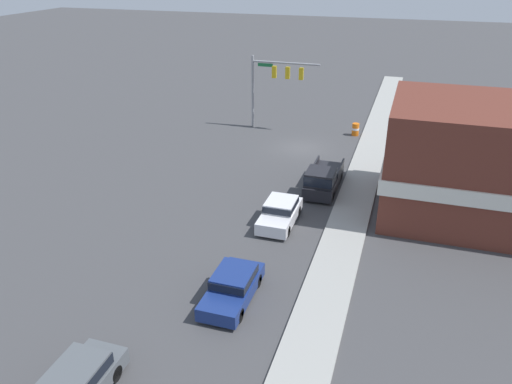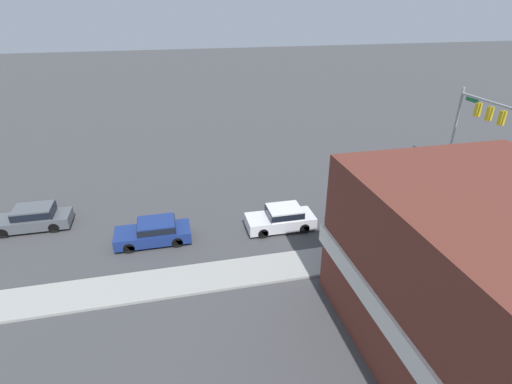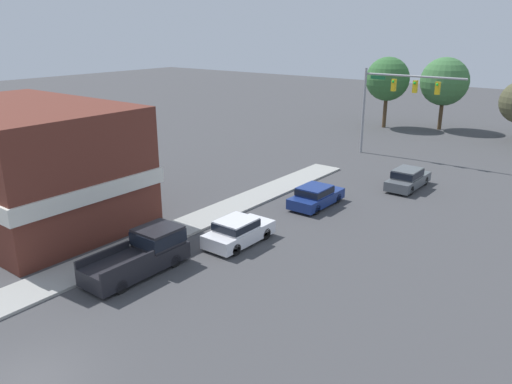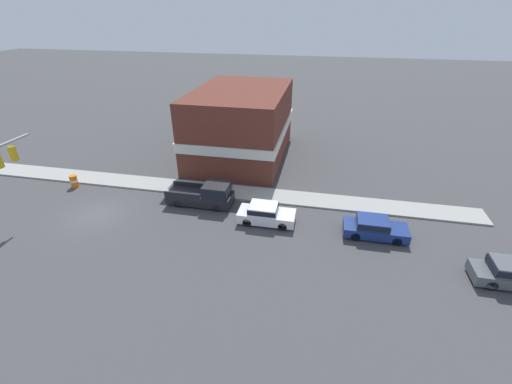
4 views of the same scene
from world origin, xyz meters
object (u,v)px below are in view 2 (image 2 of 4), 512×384
at_px(car_lead, 282,218).
at_px(car_second_ahead, 154,231).
at_px(car_oncoming, 32,218).
at_px(pickup_truck_parked, 369,218).

bearing_deg(car_lead, car_second_ahead, 88.64).
relative_size(car_lead, car_second_ahead, 0.97).
relative_size(car_oncoming, pickup_truck_parked, 0.88).
height_order(car_oncoming, pickup_truck_parked, pickup_truck_parked).
bearing_deg(pickup_truck_parked, car_oncoming, 75.96).
bearing_deg(car_second_ahead, pickup_truck_parked, -97.83).
xyz_separation_m(car_lead, pickup_truck_parked, (-1.61, -5.20, 0.18)).
relative_size(car_oncoming, car_second_ahead, 1.06).
height_order(car_lead, pickup_truck_parked, pickup_truck_parked).
bearing_deg(car_lead, car_oncoming, 77.04).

